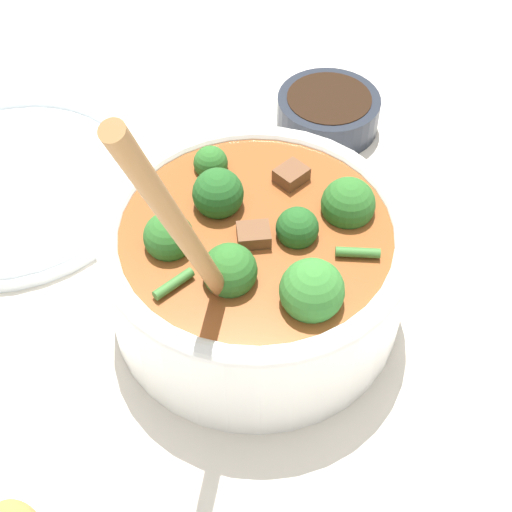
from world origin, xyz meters
name	(u,v)px	position (x,y,z in m)	size (l,w,h in m)	color
ground_plane	(256,305)	(0.00, 0.00, 0.00)	(4.00, 4.00, 0.00)	silver
stew_bowl	(256,261)	(0.00, 0.00, 0.06)	(0.23, 0.26, 0.30)	white
condiment_bowl	(328,111)	(-0.03, -0.24, 0.02)	(0.10, 0.10, 0.04)	#232833
empty_plate	(12,183)	(0.25, -0.10, 0.01)	(0.25, 0.25, 0.02)	white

